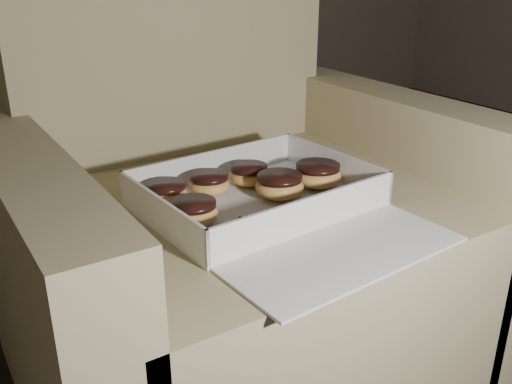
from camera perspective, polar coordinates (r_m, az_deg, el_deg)
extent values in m
cube|color=#837753|center=(1.24, -0.67, -9.30)|extent=(0.75, 0.75, 0.44)
cube|color=#837753|center=(1.36, -8.68, 15.39)|extent=(0.75, 0.15, 0.54)
cube|color=#837753|center=(1.08, -19.73, -11.63)|extent=(0.12, 0.75, 0.58)
cube|color=#837753|center=(1.43, 13.21, -1.96)|extent=(0.12, 0.75, 0.58)
cube|color=silver|center=(1.07, 0.00, -1.19)|extent=(0.42, 0.33, 0.01)
cube|color=silver|center=(1.17, -4.34, 2.72)|extent=(0.40, 0.03, 0.06)
cube|color=silver|center=(0.95, 5.34, -2.20)|extent=(0.40, 0.03, 0.06)
cube|color=silver|center=(0.96, -9.58, -2.16)|extent=(0.03, 0.30, 0.06)
cube|color=silver|center=(1.18, 7.81, 2.69)|extent=(0.03, 0.30, 0.06)
cube|color=#CD525B|center=(1.18, 7.97, 2.73)|extent=(0.02, 0.30, 0.05)
cube|color=silver|center=(0.91, 8.89, -6.07)|extent=(0.41, 0.20, 0.01)
ellipsoid|color=#E7B151|center=(1.10, -4.72, 0.73)|extent=(0.08, 0.08, 0.04)
cylinder|color=black|center=(1.09, -4.75, 1.54)|extent=(0.07, 0.07, 0.01)
ellipsoid|color=#E7B151|center=(1.14, 6.18, 1.62)|extent=(0.09, 0.09, 0.05)
cylinder|color=black|center=(1.13, 6.22, 2.55)|extent=(0.09, 0.09, 0.01)
ellipsoid|color=#E7B151|center=(0.98, -6.24, -2.11)|extent=(0.08, 0.08, 0.04)
cylinder|color=black|center=(0.97, -6.28, -1.18)|extent=(0.08, 0.08, 0.01)
ellipsoid|color=#E7B151|center=(1.08, 2.36, 0.53)|extent=(0.09, 0.09, 0.04)
cylinder|color=black|center=(1.07, 2.38, 1.49)|extent=(0.09, 0.09, 0.01)
ellipsoid|color=#E7B151|center=(1.07, -9.01, -0.21)|extent=(0.08, 0.08, 0.04)
cylinder|color=black|center=(1.06, -9.07, 0.63)|extent=(0.07, 0.07, 0.01)
ellipsoid|color=#E7B151|center=(1.14, -0.70, 1.66)|extent=(0.08, 0.08, 0.04)
cylinder|color=black|center=(1.14, -0.70, 2.46)|extent=(0.07, 0.07, 0.01)
ellipsoid|color=black|center=(1.01, 4.18, -2.25)|extent=(0.01, 0.01, 0.00)
ellipsoid|color=black|center=(0.95, -5.91, -3.99)|extent=(0.01, 0.01, 0.00)
ellipsoid|color=black|center=(0.98, 5.18, -3.26)|extent=(0.01, 0.01, 0.00)
ellipsoid|color=black|center=(1.00, -1.62, -2.57)|extent=(0.01, 0.01, 0.00)
ellipsoid|color=black|center=(1.10, 8.36, -0.29)|extent=(0.01, 0.01, 0.00)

